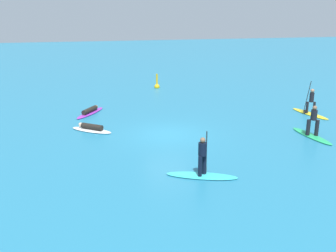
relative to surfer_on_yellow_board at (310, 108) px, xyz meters
The scene contains 7 objects.
ground_plane 10.42m from the surfer_on_yellow_board, 167.63° to the right, with size 120.00×120.00×0.00m, color teal.
surfer_on_yellow_board is the anchor object (origin of this frame).
surfer_on_white_board 14.41m from the surfer_on_yellow_board, behind, with size 2.57×2.18×0.43m.
surfer_on_purple_board 14.73m from the surfer_on_yellow_board, 167.48° to the left, with size 2.20×2.98×0.42m.
surfer_on_green_board 4.89m from the surfer_on_yellow_board, 119.80° to the right, with size 1.05×3.26×1.77m.
surfer_on_teal_board 12.80m from the surfer_on_yellow_board, 140.81° to the right, with size 3.13×1.78×2.00m.
marker_buoy 13.52m from the surfer_on_yellow_board, 128.76° to the left, with size 0.47×0.47×1.37m.
Camera 1 is at (-4.35, -20.66, 7.05)m, focal length 42.15 mm.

